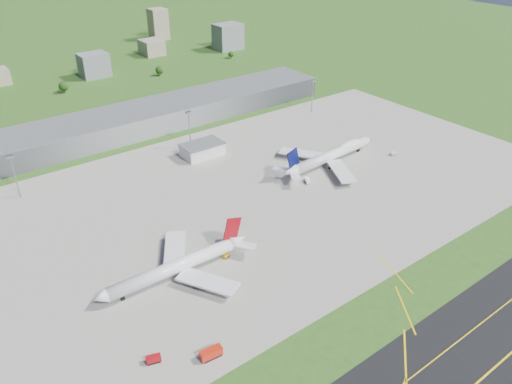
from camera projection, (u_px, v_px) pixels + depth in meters
ground at (154, 135)px, 355.61m from camera, size 1400.00×1400.00×0.00m
taxiway at (492, 370)px, 175.58m from camera, size 1400.00×60.00×0.06m
apron at (258, 192)px, 284.64m from camera, size 360.00×190.00×0.08m
terminal at (143, 119)px, 362.25m from camera, size 300.00×42.00×15.00m
ops_building at (202, 150)px, 324.21m from camera, size 26.00×16.00×8.00m
mast_west at (13, 169)px, 270.41m from camera, size 3.50×2.00×25.90m
mast_center at (189, 123)px, 327.76m from camera, size 3.50×2.00×25.90m
mast_east at (313, 91)px, 385.10m from camera, size 3.50×2.00×25.90m
airliner_red_twin at (178, 266)px, 217.50m from camera, size 72.89×56.92×20.03m
airliner_blue_quad at (332, 155)px, 313.40m from camera, size 79.79×62.46×20.83m
fire_truck at (211, 354)px, 179.59m from camera, size 8.64×3.95×3.70m
crash_tender at (154, 359)px, 177.85m from camera, size 5.75×3.76×2.83m
tug_yellow at (226, 256)px, 231.24m from camera, size 4.06×3.23×1.77m
van_white_near at (307, 181)px, 293.36m from camera, size 4.09×5.68×2.64m
van_white_far at (393, 154)px, 325.77m from camera, size 4.35×2.78×2.14m
bldg_c at (94, 65)px, 471.33m from camera, size 26.00×20.00×22.00m
bldg_ce at (152, 47)px, 542.22m from camera, size 22.00×24.00×16.00m
bldg_e at (228, 37)px, 560.17m from camera, size 30.00×22.00×28.00m
bldg_tall_e at (158, 24)px, 599.63m from camera, size 20.00×18.00×36.00m
tree_c at (63, 86)px, 432.28m from camera, size 8.10×8.10×9.90m
tree_e at (159, 70)px, 475.90m from camera, size 7.65×7.65×9.35m
tree_far_e at (231, 54)px, 530.23m from camera, size 6.30×6.30×7.70m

